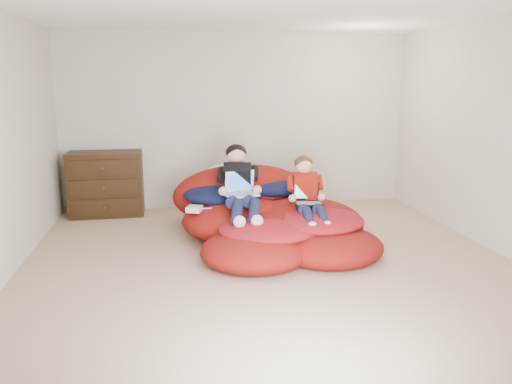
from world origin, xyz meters
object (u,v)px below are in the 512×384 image
Objects in this scene: beanbag_pile at (270,219)px; laptop_black at (307,198)px; older_boy at (240,182)px; younger_boy at (307,191)px; laptop_white at (241,189)px; dresser at (106,184)px.

beanbag_pile is 7.63× the size of laptop_black.
older_boy reaches higher than beanbag_pile.
beanbag_pile reaches higher than laptop_black.
older_boy reaches higher than younger_boy.
younger_boy is at bearing -15.67° from laptop_white.
older_boy is (1.66, -1.43, 0.25)m from dresser.
younger_boy is at bearing -30.17° from beanbag_pile.
laptop_black is at bearing -90.00° from younger_boy.
younger_boy is 2.83× the size of laptop_black.
older_boy is 0.10m from laptop_white.
laptop_white reaches higher than laptop_black.
laptop_black is (0.00, -0.01, -0.08)m from younger_boy.
laptop_black is at bearing -31.67° from beanbag_pile.
younger_boy is 0.08m from laptop_black.
younger_boy is (0.37, -0.22, 0.37)m from beanbag_pile.
older_boy is 1.33× the size of younger_boy.
laptop_white is (-0.72, 0.20, 0.01)m from younger_boy.
dresser is at bearing 143.95° from laptop_black.
laptop_black is (0.72, -0.30, -0.14)m from older_boy.
beanbag_pile is at bearing 2.49° from laptop_white.
laptop_black is (2.38, -1.73, 0.11)m from dresser.
older_boy is 3.75× the size of laptop_black.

